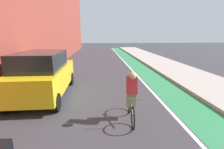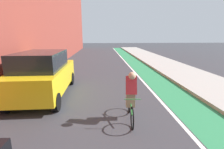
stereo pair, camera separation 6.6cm
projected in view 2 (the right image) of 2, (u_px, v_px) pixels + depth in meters
ground_plane at (105, 69)px, 13.00m from camera, size 89.20×89.20×0.00m
bike_lane_paint at (138, 65)px, 15.13m from camera, size 1.60×40.55×0.00m
lane_divider_stripe at (128, 65)px, 15.07m from camera, size 0.12×40.55×0.00m
sidewalk_right at (164, 64)px, 15.27m from camera, size 3.32×40.55×0.14m
parked_suv_yellow_cab at (44, 74)px, 7.14m from camera, size 2.00×4.42×1.98m
cyclist_mid at (131, 96)px, 5.10m from camera, size 0.48×1.72×1.62m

